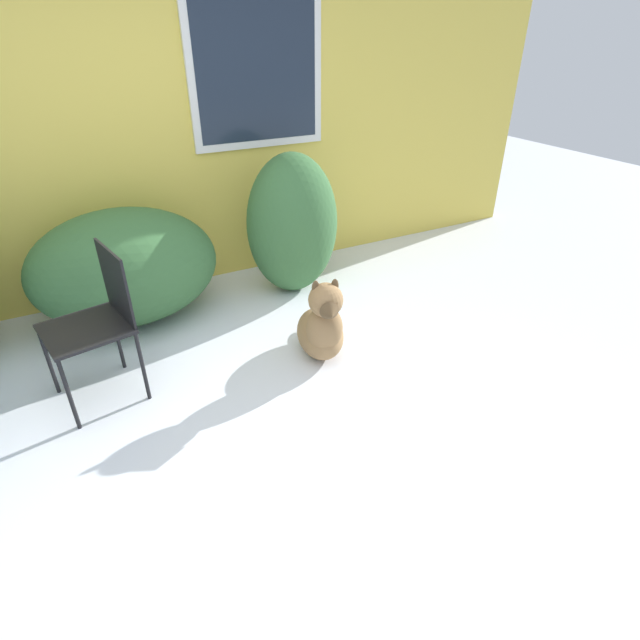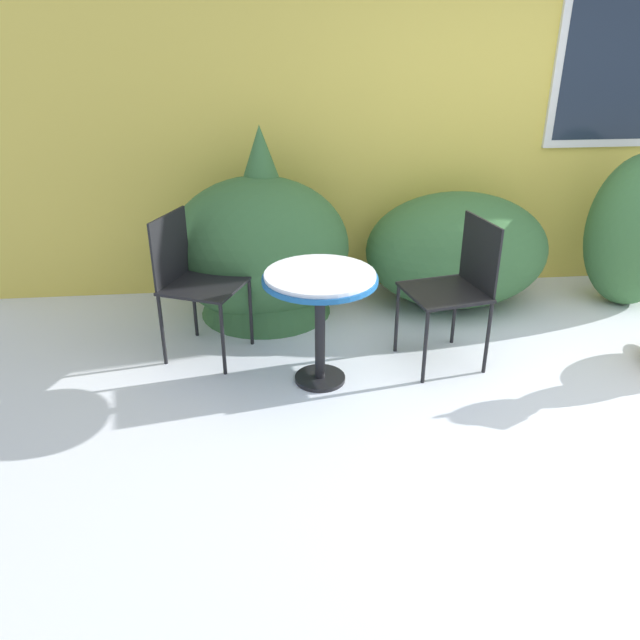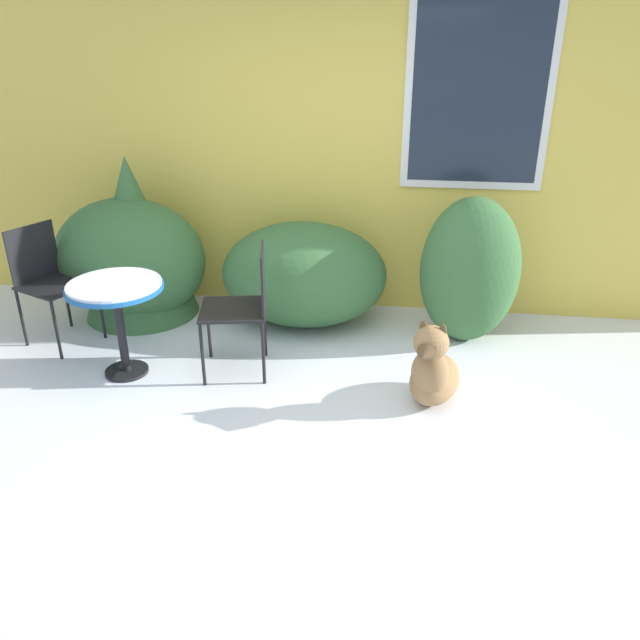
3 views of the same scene
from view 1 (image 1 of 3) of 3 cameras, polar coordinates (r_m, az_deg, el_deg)
ground_plane at (r=2.93m, az=-8.27°, el=-13.58°), size 16.00×16.00×0.00m
house_wall at (r=4.28m, az=-21.00°, el=24.71°), size 8.00×0.10×3.40m
shrub_middle at (r=4.09m, az=-21.39°, el=5.65°), size 1.39×1.05×0.87m
shrub_right at (r=4.23m, az=-3.15°, el=10.80°), size 0.78×0.63×1.18m
patio_chair_far_side at (r=3.22m, az=-24.08°, el=0.22°), size 0.54×0.54×0.94m
dog at (r=3.42m, az=0.21°, el=-0.85°), size 0.45×0.73×0.65m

